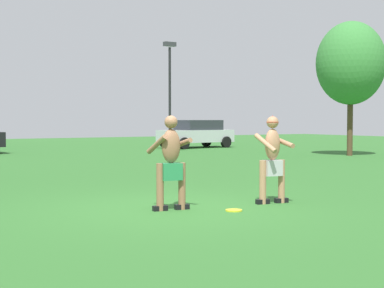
{
  "coord_description": "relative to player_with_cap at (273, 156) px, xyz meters",
  "views": [
    {
      "loc": [
        -5.08,
        -9.0,
        1.6
      ],
      "look_at": [
        0.96,
        0.81,
        1.11
      ],
      "focal_mm": 54.13,
      "sensor_mm": 36.0,
      "label": 1
    }
  ],
  "objects": [
    {
      "name": "car_silver_mid_lot",
      "position": [
        10.48,
        19.43,
        -0.09
      ],
      "size": [
        4.46,
        2.37,
        1.58
      ],
      "color": "silver",
      "rests_on": "ground_plane"
    },
    {
      "name": "ground_plane",
      "position": [
        -1.99,
        0.46,
        -0.91
      ],
      "size": [
        80.0,
        80.0,
        0.0
      ],
      "primitive_type": "plane",
      "color": "#2D6628"
    },
    {
      "name": "player_in_green",
      "position": [
        -2.05,
        0.31,
        -0.03
      ],
      "size": [
        0.68,
        0.63,
        1.67
      ],
      "color": "black",
      "rests_on": "ground_plane"
    },
    {
      "name": "player_with_cap",
      "position": [
        0.0,
        0.0,
        0.0
      ],
      "size": [
        0.68,
        0.63,
        1.68
      ],
      "color": "black",
      "rests_on": "ground_plane"
    },
    {
      "name": "lamp_post",
      "position": [
        6.44,
        15.38,
        2.35
      ],
      "size": [
        0.6,
        0.24,
        5.27
      ],
      "color": "black",
      "rests_on": "ground_plane"
    },
    {
      "name": "frisbee",
      "position": [
        -1.17,
        -0.36,
        -0.9
      ],
      "size": [
        0.29,
        0.29,
        0.03
      ],
      "primitive_type": "cylinder",
      "color": "yellow",
      "rests_on": "ground_plane"
    },
    {
      "name": "tree_left_field",
      "position": [
        12.4,
        9.65,
        3.18
      ],
      "size": [
        3.04,
        3.04,
        5.95
      ],
      "color": "#4C3823",
      "rests_on": "ground_plane"
    }
  ]
}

